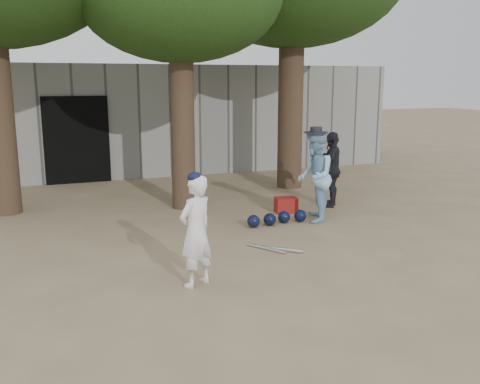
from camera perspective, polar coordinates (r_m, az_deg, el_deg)
name	(u,v)px	position (r m, az deg, el deg)	size (l,w,h in m)	color
ground	(225,281)	(7.12, -1.63, -9.42)	(70.00, 70.00, 0.00)	#937C5E
boy_player	(196,231)	(6.76, -4.73, -4.18)	(0.52, 0.34, 1.44)	white
spectator_blue	(315,177)	(9.94, 7.99, 1.64)	(0.82, 0.64, 1.68)	#94C1E5
spectator_dark	(332,169)	(11.19, 9.78, 2.39)	(0.91, 0.38, 1.56)	black
red_bag	(286,205)	(10.66, 4.93, -1.39)	(0.42, 0.32, 0.30)	maroon
back_building	(110,117)	(16.77, -13.66, 7.80)	(16.00, 5.24, 3.00)	gray
helmet_row	(277,218)	(9.77, 3.98, -2.82)	(1.19, 0.31, 0.23)	black
bat_pile	(273,249)	(8.32, 3.59, -6.06)	(0.67, 0.71, 0.06)	#B6B5BC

